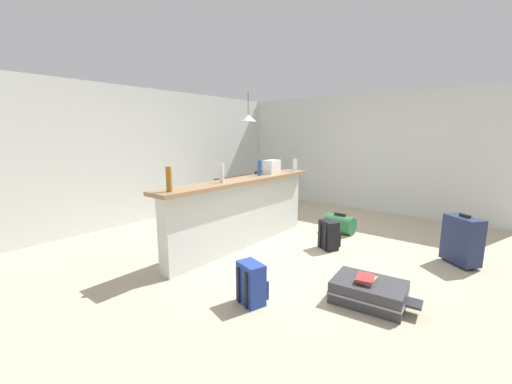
{
  "coord_description": "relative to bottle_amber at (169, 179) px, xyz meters",
  "views": [
    {
      "loc": [
        -3.87,
        -2.44,
        1.66
      ],
      "look_at": [
        0.19,
        0.82,
        0.7
      ],
      "focal_mm": 22.3,
      "sensor_mm": 36.0,
      "label": 1
    }
  ],
  "objects": [
    {
      "name": "suitcase_flat_charcoal",
      "position": [
        0.85,
        -2.02,
        -1.05
      ],
      "size": [
        0.56,
        0.86,
        0.22
      ],
      "color": "#38383D",
      "rests_on": "ground_plane"
    },
    {
      "name": "wall_back",
      "position": [
        1.72,
        2.51,
        0.09
      ],
      "size": [
        6.6,
        0.1,
        2.5
      ],
      "primitive_type": "cube",
      "color": "silver",
      "rests_on": "ground_plane"
    },
    {
      "name": "bar_countertop",
      "position": [
        1.29,
        0.03,
        -0.17
      ],
      "size": [
        2.96,
        0.4,
        0.05
      ],
      "primitive_type": "cube",
      "color": "#93704C",
      "rests_on": "partition_half_wall"
    },
    {
      "name": "wall_right",
      "position": [
        4.77,
        -0.24,
        0.09
      ],
      "size": [
        0.1,
        6.0,
        2.5
      ],
      "primitive_type": "cube",
      "color": "silver",
      "rests_on": "ground_plane"
    },
    {
      "name": "bottle_white",
      "position": [
        0.86,
        0.02,
        -0.01
      ],
      "size": [
        0.06,
        0.06,
        0.26
      ],
      "primitive_type": "cylinder",
      "color": "silver",
      "rests_on": "bar_countertop"
    },
    {
      "name": "grocery_bag",
      "position": [
        2.07,
        0.07,
        -0.03
      ],
      "size": [
        0.26,
        0.18,
        0.22
      ],
      "primitive_type": "cube",
      "color": "silver",
      "rests_on": "bar_countertop"
    },
    {
      "name": "dining_table",
      "position": [
        2.93,
        1.37,
        -0.51
      ],
      "size": [
        1.1,
        0.8,
        0.74
      ],
      "color": "#332319",
      "rests_on": "ground_plane"
    },
    {
      "name": "ground_plane",
      "position": [
        1.72,
        -0.54,
        -1.18
      ],
      "size": [
        13.0,
        13.0,
        0.05
      ],
      "primitive_type": "cube",
      "color": "#BCAD8E"
    },
    {
      "name": "book_stack",
      "position": [
        0.83,
        -1.99,
        -0.91
      ],
      "size": [
        0.27,
        0.2,
        0.05
      ],
      "color": "tan",
      "rests_on": "suitcase_flat_charcoal"
    },
    {
      "name": "partition_half_wall",
      "position": [
        1.29,
        0.03,
        -0.68
      ],
      "size": [
        2.8,
        0.2,
        0.97
      ],
      "primitive_type": "cube",
      "color": "silver",
      "rests_on": "ground_plane"
    },
    {
      "name": "dining_chair_near_partition",
      "position": [
        2.88,
        0.83,
        -0.64
      ],
      "size": [
        0.43,
        0.43,
        0.93
      ],
      "color": "black",
      "rests_on": "ground_plane"
    },
    {
      "name": "bottle_amber",
      "position": [
        0.0,
        0.0,
        0.0
      ],
      "size": [
        0.07,
        0.07,
        0.29
      ],
      "primitive_type": "cylinder",
      "color": "#9E661E",
      "rests_on": "bar_countertop"
    },
    {
      "name": "duffel_bag_green",
      "position": [
        2.8,
        -0.83,
        -1.01
      ],
      "size": [
        0.33,
        0.5,
        0.34
      ],
      "color": "#286B3D",
      "rests_on": "ground_plane"
    },
    {
      "name": "bottle_clear",
      "position": [
        2.57,
        -0.06,
        -0.04
      ],
      "size": [
        0.07,
        0.07,
        0.21
      ],
      "primitive_type": "cylinder",
      "color": "silver",
      "rests_on": "bar_countertop"
    },
    {
      "name": "backpack_blue",
      "position": [
        0.11,
        -1.12,
        -0.96
      ],
      "size": [
        0.3,
        0.32,
        0.42
      ],
      "color": "#233D93",
      "rests_on": "ground_plane"
    },
    {
      "name": "suitcase_upright_navy",
      "position": [
        2.52,
        -2.61,
        -0.83
      ],
      "size": [
        0.46,
        0.49,
        0.67
      ],
      "color": "#1E284C",
      "rests_on": "ground_plane"
    },
    {
      "name": "pendant_lamp",
      "position": [
        3.02,
        1.38,
        0.82
      ],
      "size": [
        0.34,
        0.34,
        0.63
      ],
      "color": "black"
    },
    {
      "name": "backpack_black",
      "position": [
        1.99,
        -1.03,
        -0.96
      ],
      "size": [
        0.32,
        0.33,
        0.42
      ],
      "color": "black",
      "rests_on": "ground_plane"
    },
    {
      "name": "bottle_blue",
      "position": [
        1.75,
        0.08,
        -0.02
      ],
      "size": [
        0.06,
        0.06,
        0.24
      ],
      "primitive_type": "cylinder",
      "color": "#284C89",
      "rests_on": "bar_countertop"
    }
  ]
}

